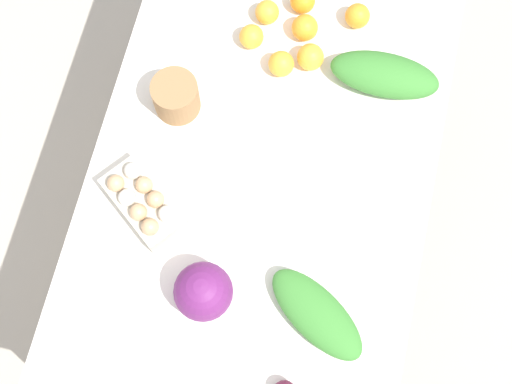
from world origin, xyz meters
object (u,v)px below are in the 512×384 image
orange_6 (251,37)px  egg_carton (143,202)px  greens_bunch_kale (384,75)px  orange_0 (305,28)px  greens_bunch_dandelion (317,314)px  orange_2 (310,57)px  orange_5 (267,12)px  orange_1 (302,1)px  orange_4 (357,16)px  cabbage_purple (203,292)px  paper_bag (176,97)px  orange_3 (281,64)px

orange_6 → egg_carton: bearing=-16.7°
greens_bunch_kale → orange_0: bearing=-111.9°
egg_carton → greens_bunch_dandelion: bearing=-161.8°
orange_2 → orange_0: bearing=-158.2°
greens_bunch_kale → orange_5: greens_bunch_kale is taller
orange_1 → orange_4: bearing=85.9°
cabbage_purple → greens_bunch_dandelion: bearing=93.1°
paper_bag → orange_5: size_ratio=1.84×
egg_carton → orange_1: bearing=-74.0°
cabbage_purple → orange_6: cabbage_purple is taller
greens_bunch_dandelion → orange_3: orange_3 is taller
egg_carton → greens_bunch_kale: bearing=-99.4°
orange_2 → orange_3: orange_2 is taller
orange_1 → greens_bunch_kale: bearing=56.0°
egg_carton → greens_bunch_dandelion: egg_carton is taller
orange_2 → orange_4: (-0.16, 0.10, -0.00)m
egg_carton → greens_bunch_kale: (-0.49, 0.53, 0.00)m
orange_5 → orange_3: bearing=26.3°
orange_4 → orange_6: bearing=-64.5°
orange_0 → orange_4: size_ratio=1.05×
egg_carton → orange_0: bearing=-78.7°
greens_bunch_kale → orange_5: 0.37m
greens_bunch_dandelion → orange_6: size_ratio=4.20×
paper_bag → orange_2: size_ratio=1.68×
orange_0 → orange_2: same height
cabbage_purple → greens_bunch_kale: size_ratio=0.49×
orange_1 → orange_4: same height
orange_4 → cabbage_purple: bearing=-14.6°
egg_carton → greens_bunch_kale: size_ratio=0.85×
orange_2 → paper_bag: bearing=-57.5°
orange_6 → orange_1: bearing=141.5°
greens_bunch_dandelion → orange_6: (-0.70, -0.33, 0.00)m
orange_4 → orange_3: bearing=-42.0°
egg_carton → orange_6: egg_carton is taller
greens_bunch_kale → greens_bunch_dandelion: (0.66, -0.05, -0.01)m
greens_bunch_kale → paper_bag: bearing=-69.8°
greens_bunch_kale → orange_3: greens_bunch_kale is taller
orange_3 → egg_carton: bearing=-28.9°
cabbage_purple → orange_5: (-0.80, -0.03, -0.04)m
greens_bunch_kale → orange_0: (-0.10, -0.24, -0.01)m
orange_2 → orange_6: orange_2 is taller
greens_bunch_kale → orange_1: bearing=-124.0°
cabbage_purple → paper_bag: 0.53m
egg_carton → paper_bag: bearing=-53.5°
cabbage_purple → greens_bunch_kale: bearing=154.5°
paper_bag → orange_0: size_ratio=1.68×
greens_bunch_dandelion → orange_2: orange_2 is taller
greens_bunch_dandelion → orange_1: size_ratio=4.04×
cabbage_purple → orange_6: (-0.72, -0.05, -0.04)m
egg_carton → greens_bunch_dandelion: (0.18, 0.49, -0.01)m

